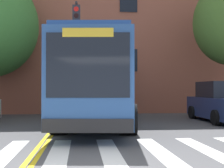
{
  "coord_description": "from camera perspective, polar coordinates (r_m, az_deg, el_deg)",
  "views": [
    {
      "loc": [
        -0.1,
        -5.65,
        1.55
      ],
      "look_at": [
        1.13,
        7.63,
        1.75
      ],
      "focal_mm": 50.0,
      "sensor_mm": 36.0,
      "label": 1
    }
  ],
  "objects": [
    {
      "name": "crosswalk",
      "position": [
        7.7,
        -0.37,
        -12.43
      ],
      "size": [
        15.2,
        4.0,
        0.01
      ],
      "color": "white",
      "rests_on": "ground"
    },
    {
      "name": "lane_line_yellow_inner",
      "position": [
        21.6,
        -8.47,
        -4.96
      ],
      "size": [
        0.12,
        36.0,
        0.01
      ],
      "primitive_type": "cube",
      "color": "gold",
      "rests_on": "ground"
    },
    {
      "name": "lane_line_yellow_outer",
      "position": [
        21.59,
        -8.05,
        -4.96
      ],
      "size": [
        0.12,
        36.0,
        0.01
      ],
      "primitive_type": "cube",
      "color": "gold",
      "rests_on": "ground"
    },
    {
      "name": "city_bus",
      "position": [
        14.28,
        -2.31,
        0.4
      ],
      "size": [
        3.71,
        12.56,
        3.41
      ],
      "color": "#2D5699",
      "rests_on": "ground"
    },
    {
      "name": "car_navy_far_lane",
      "position": [
        15.61,
        19.35,
        -3.36
      ],
      "size": [
        2.1,
        4.84,
        1.89
      ],
      "color": "navy",
      "rests_on": "ground"
    },
    {
      "name": "traffic_light_overhead",
      "position": [
        15.61,
        -6.29,
        7.71
      ],
      "size": [
        0.35,
        2.65,
        5.92
      ],
      "color": "#28282D",
      "rests_on": "ground"
    },
    {
      "name": "building_facade",
      "position": [
        24.28,
        -11.21,
        11.31
      ],
      "size": [
        39.64,
        8.82,
        13.32
      ],
      "color": "#9E5642",
      "rests_on": "ground"
    }
  ]
}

